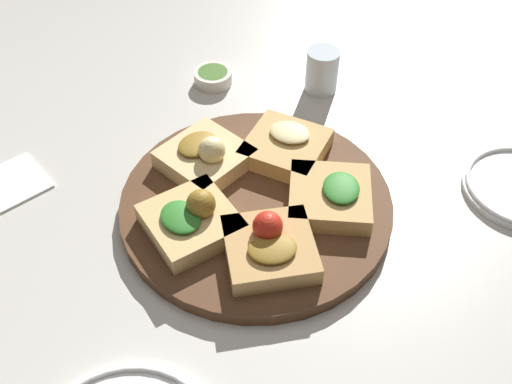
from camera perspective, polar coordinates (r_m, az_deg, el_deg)
The scene contains 10 objects.
ground_plane at distance 0.96m, azimuth 0.00°, elevation -1.63°, with size 3.00×3.00×0.00m, color beige.
serving_board at distance 0.95m, azimuth 0.00°, elevation -1.15°, with size 0.43×0.43×0.02m, color #51331E.
focaccia_slice_0 at distance 0.93m, azimuth 7.12°, elevation -0.38°, with size 0.18×0.18×0.04m.
focaccia_slice_1 at distance 1.01m, azimuth 2.87°, elevation 4.37°, with size 0.16×0.17×0.04m.
focaccia_slice_2 at distance 0.99m, azimuth -4.85°, elevation 3.44°, with size 0.14×0.14×0.07m.
focaccia_slice_3 at distance 0.89m, azimuth -6.13°, elevation -2.60°, with size 0.14×0.14×0.07m.
focaccia_slice_4 at distance 0.85m, azimuth 1.32°, elevation -5.16°, with size 0.17×0.17×0.07m.
water_glass at distance 1.18m, azimuth 6.31°, elevation 11.41°, with size 0.06×0.06×0.09m, color silver.
napkin_stack at distance 1.08m, azimuth -22.79°, elevation 0.62°, with size 0.12×0.11×0.01m, color white.
dipping_bowl at distance 1.21m, azimuth -4.11°, elevation 10.88°, with size 0.08×0.08×0.03m.
Camera 1 is at (0.42, 0.49, 0.71)m, focal length 42.00 mm.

